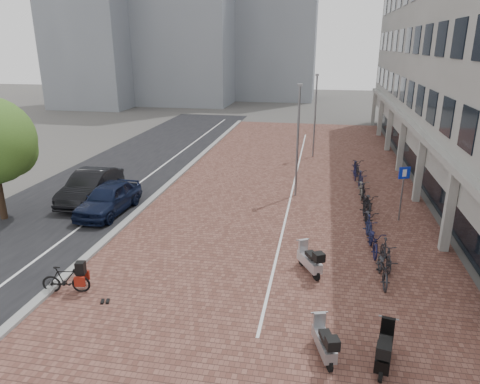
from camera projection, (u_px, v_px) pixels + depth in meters
name	position (u px, v px, depth m)	size (l,w,h in m)	color
ground	(209.00, 279.00, 15.69)	(140.00, 140.00, 0.00)	#474442
plaza_brick	(291.00, 183.00, 26.51)	(14.50, 42.00, 0.04)	brown
street_asphalt	(121.00, 173.00, 28.44)	(8.00, 50.00, 0.03)	black
curb	(178.00, 176.00, 27.73)	(0.35, 42.00, 0.14)	gray
lane_line	(150.00, 175.00, 28.08)	(0.12, 44.00, 0.00)	white
parking_line	(294.00, 183.00, 26.46)	(0.10, 30.00, 0.00)	white
car_navy	(109.00, 198.00, 21.63)	(1.79, 4.46, 1.52)	black
car_dark	(91.00, 186.00, 23.27)	(1.72, 4.93, 1.62)	black
hero_bike	(66.00, 279.00, 14.70)	(1.68, 0.75, 1.15)	black
shoes	(105.00, 302.00, 14.21)	(0.34, 0.28, 0.09)	black
scooter_front	(310.00, 259.00, 15.94)	(0.51, 1.64, 1.13)	silver
scooter_mid	(385.00, 348.00, 11.28)	(0.52, 1.65, 1.14)	black
scooter_back	(324.00, 340.00, 11.64)	(0.48, 1.53, 1.05)	gray
parking_sign	(403.00, 185.00, 20.26)	(0.53, 0.25, 2.67)	slate
lamp_near	(298.00, 143.00, 23.31)	(0.12, 0.12, 6.00)	gray
lamp_far	(315.00, 117.00, 31.70)	(0.12, 0.12, 5.93)	slate
bike_row	(366.00, 202.00, 21.82)	(1.04, 15.80, 1.05)	black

